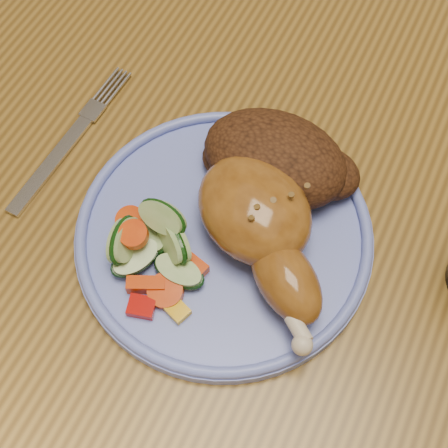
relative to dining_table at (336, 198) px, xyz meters
The scene contains 8 objects.
ground 0.67m from the dining_table, ahead, with size 4.00×4.00×0.00m, color brown.
dining_table is the anchor object (origin of this frame).
plate 0.18m from the dining_table, 117.32° to the right, with size 0.26×0.26×0.01m, color #6677D9.
plate_rim 0.18m from the dining_table, 117.32° to the right, with size 0.26×0.26×0.01m, color #6677D9.
chicken_leg 0.18m from the dining_table, 106.25° to the right, with size 0.17×0.16×0.06m.
rice_pilaf 0.14m from the dining_table, 131.67° to the right, with size 0.14×0.10×0.06m.
vegetable_pile 0.24m from the dining_table, 121.96° to the right, with size 0.10×0.10×0.05m.
fork 0.29m from the dining_table, 156.50° to the right, with size 0.02×0.17×0.00m.
Camera 1 is at (0.04, -0.36, 1.25)m, focal length 50.00 mm.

